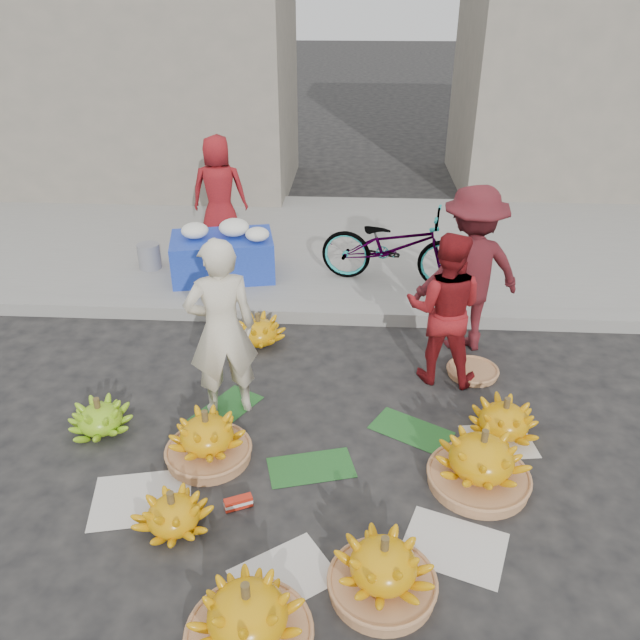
# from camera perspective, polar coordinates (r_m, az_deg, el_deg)

# --- Properties ---
(ground) EXTENTS (80.00, 80.00, 0.00)m
(ground) POSITION_cam_1_polar(r_m,az_deg,el_deg) (5.07, 0.50, -11.90)
(ground) COLOR black
(ground) RESTS_ON ground
(curb) EXTENTS (40.00, 0.25, 0.15)m
(curb) POSITION_cam_1_polar(r_m,az_deg,el_deg) (6.86, 1.45, 0.56)
(curb) COLOR gray
(curb) RESTS_ON ground
(sidewalk) EXTENTS (40.00, 4.00, 0.12)m
(sidewalk) POSITION_cam_1_polar(r_m,az_deg,el_deg) (8.78, 1.97, 6.89)
(sidewalk) COLOR gray
(sidewalk) RESTS_ON ground
(building_left) EXTENTS (6.00, 3.00, 4.00)m
(building_left) POSITION_cam_1_polar(r_m,az_deg,el_deg) (11.89, -18.48, 20.95)
(building_left) COLOR gray
(building_left) RESTS_ON sidewalk
(building_right) EXTENTS (5.00, 3.00, 5.00)m
(building_right) POSITION_cam_1_polar(r_m,az_deg,el_deg) (12.36, 25.88, 22.29)
(building_right) COLOR gray
(building_right) RESTS_ON sidewalk
(newspaper_scatter) EXTENTS (3.20, 1.80, 0.00)m
(newspaper_scatter) POSITION_cam_1_polar(r_m,az_deg,el_deg) (4.49, -0.06, -18.49)
(newspaper_scatter) COLOR silver
(newspaper_scatter) RESTS_ON ground
(banana_leaves) EXTENTS (2.00, 1.00, 0.00)m
(banana_leaves) POSITION_cam_1_polar(r_m,az_deg,el_deg) (5.23, -0.50, -10.41)
(banana_leaves) COLOR #1A4E1F
(banana_leaves) RESTS_ON ground
(banana_bunch_0) EXTENTS (0.73, 0.73, 0.45)m
(banana_bunch_0) POSITION_cam_1_polar(r_m,az_deg,el_deg) (4.97, -10.27, -10.59)
(banana_bunch_0) COLOR #9D6742
(banana_bunch_0) RESTS_ON ground
(banana_bunch_1) EXTENTS (0.61, 0.61, 0.32)m
(banana_bunch_1) POSITION_cam_1_polar(r_m,az_deg,el_deg) (4.51, -13.29, -16.81)
(banana_bunch_1) COLOR #DB9D0A
(banana_bunch_1) RESTS_ON ground
(banana_bunch_2) EXTENTS (0.72, 0.72, 0.48)m
(banana_bunch_2) POSITION_cam_1_polar(r_m,az_deg,el_deg) (3.82, -6.62, -25.43)
(banana_bunch_2) COLOR #9D6742
(banana_bunch_2) RESTS_ON ground
(banana_bunch_3) EXTENTS (0.65, 0.65, 0.45)m
(banana_bunch_3) POSITION_cam_1_polar(r_m,az_deg,el_deg) (4.04, 5.80, -21.67)
(banana_bunch_3) COLOR #9D6742
(banana_bunch_3) RESTS_ON ground
(banana_bunch_4) EXTENTS (0.81, 0.81, 0.50)m
(banana_bunch_4) POSITION_cam_1_polar(r_m,az_deg,el_deg) (4.80, 14.50, -12.37)
(banana_bunch_4) COLOR #9D6742
(banana_bunch_4) RESTS_ON ground
(banana_bunch_5) EXTENTS (0.59, 0.59, 0.36)m
(banana_bunch_5) POSITION_cam_1_polar(r_m,az_deg,el_deg) (5.36, 16.51, -8.63)
(banana_bunch_5) COLOR #DB9D0A
(banana_bunch_5) RESTS_ON ground
(banana_bunch_6) EXTENTS (0.63, 0.63, 0.32)m
(banana_bunch_6) POSITION_cam_1_polar(r_m,az_deg,el_deg) (5.50, -19.50, -8.36)
(banana_bunch_6) COLOR #64A918
(banana_bunch_6) RESTS_ON ground
(banana_bunch_7) EXTENTS (0.69, 0.69, 0.35)m
(banana_bunch_7) POSITION_cam_1_polar(r_m,az_deg,el_deg) (6.41, -5.66, -0.96)
(banana_bunch_7) COLOR #DB9D0A
(banana_bunch_7) RESTS_ON ground
(basket_spare) EXTENTS (0.61, 0.61, 0.05)m
(basket_spare) POSITION_cam_1_polar(r_m,az_deg,el_deg) (6.12, 13.77, -4.61)
(basket_spare) COLOR #9D6742
(basket_spare) RESTS_ON ground
(incense_stack) EXTENTS (0.21, 0.14, 0.08)m
(incense_stack) POSITION_cam_1_polar(r_m,az_deg,el_deg) (4.63, -7.47, -16.24)
(incense_stack) COLOR red
(incense_stack) RESTS_ON ground
(vendor_cream) EXTENTS (0.68, 0.56, 1.59)m
(vendor_cream) POSITION_cam_1_polar(r_m,az_deg,el_deg) (5.14, -8.98, -0.89)
(vendor_cream) COLOR beige
(vendor_cream) RESTS_ON ground
(vendor_red) EXTENTS (0.79, 0.67, 1.44)m
(vendor_red) POSITION_cam_1_polar(r_m,az_deg,el_deg) (5.67, 11.30, 0.99)
(vendor_red) COLOR maroon
(vendor_red) RESTS_ON ground
(man_striped) EXTENTS (1.22, 0.91, 1.68)m
(man_striped) POSITION_cam_1_polar(r_m,az_deg,el_deg) (6.20, 13.54, 4.38)
(man_striped) COLOR maroon
(man_striped) RESTS_ON ground
(flower_table) EXTENTS (1.33, 0.98, 0.70)m
(flower_table) POSITION_cam_1_polar(r_m,az_deg,el_deg) (7.64, -8.83, 6.00)
(flower_table) COLOR #1932A7
(flower_table) RESTS_ON sidewalk
(grey_bucket) EXTENTS (0.28, 0.28, 0.31)m
(grey_bucket) POSITION_cam_1_polar(r_m,az_deg,el_deg) (8.11, -15.34, 5.65)
(grey_bucket) COLOR slate
(grey_bucket) RESTS_ON sidewalk
(flower_vendor) EXTENTS (0.75, 0.52, 1.47)m
(flower_vendor) POSITION_cam_1_polar(r_m,az_deg,el_deg) (8.49, -9.21, 11.50)
(flower_vendor) COLOR maroon
(flower_vendor) RESTS_ON sidewalk
(bicycle) EXTENTS (0.94, 1.83, 0.92)m
(bicycle) POSITION_cam_1_polar(r_m,az_deg,el_deg) (7.37, 6.82, 6.73)
(bicycle) COLOR gray
(bicycle) RESTS_ON sidewalk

